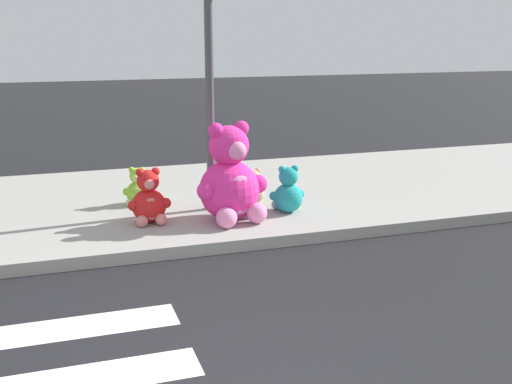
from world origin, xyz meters
TOP-DOWN VIEW (x-y plane):
  - sidewalk at (0.00, 5.20)m, footprint 28.00×4.40m
  - sign_pole at (1.00, 4.40)m, footprint 0.56×0.11m
  - plush_pink_large at (1.10, 3.81)m, footprint 0.96×0.88m
  - plush_lime at (0.08, 4.95)m, footprint 0.39×0.38m
  - plush_tan at (1.62, 4.50)m, footprint 0.38×0.35m
  - plush_teal at (1.93, 3.94)m, footprint 0.49×0.43m
  - plush_red at (0.10, 4.03)m, footprint 0.54×0.48m

SIDE VIEW (x-z plane):
  - sidewalk at x=0.00m, z-range 0.00..0.15m
  - plush_tan at x=1.62m, z-range 0.10..0.60m
  - plush_lime at x=0.08m, z-range 0.10..0.63m
  - plush_teal at x=1.93m, z-range 0.09..0.72m
  - plush_red at x=0.10m, z-range 0.08..0.78m
  - plush_pink_large at x=1.10m, z-range 0.02..1.29m
  - sign_pole at x=1.00m, z-range 0.25..3.45m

